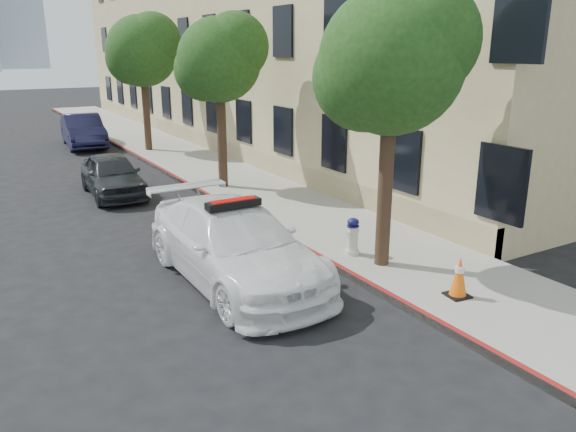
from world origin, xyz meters
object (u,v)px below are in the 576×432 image
at_px(police_car, 235,244).
at_px(fire_hydrant, 353,237).
at_px(traffic_cone, 459,277).
at_px(parked_car_mid, 112,175).
at_px(parked_car_far, 83,131).

distance_m(police_car, fire_hydrant, 2.72).
bearing_deg(police_car, traffic_cone, -45.93).
bearing_deg(parked_car_mid, fire_hydrant, -67.88).
height_order(parked_car_mid, parked_car_far, parked_car_far).
relative_size(parked_car_far, fire_hydrant, 5.58).
bearing_deg(traffic_cone, parked_car_far, 96.17).
bearing_deg(traffic_cone, police_car, 134.71).
xyz_separation_m(police_car, traffic_cone, (3.02, -3.05, -0.24)).
bearing_deg(parked_car_far, police_car, -88.51).
xyz_separation_m(parked_car_mid, parked_car_far, (1.12, 9.93, 0.10)).
relative_size(parked_car_far, traffic_cone, 5.99).
bearing_deg(parked_car_far, parked_car_mid, -92.61).
height_order(police_car, traffic_cone, police_car).
bearing_deg(parked_car_far, traffic_cone, -80.00).
bearing_deg(parked_car_mid, parked_car_far, 85.66).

